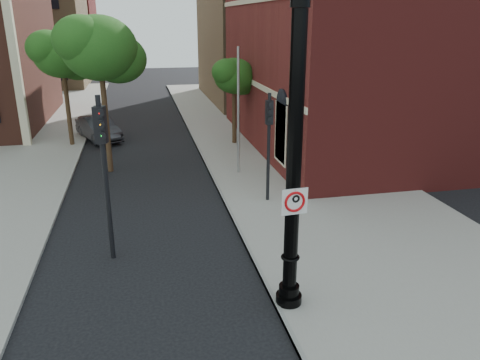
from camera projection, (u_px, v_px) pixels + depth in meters
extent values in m
plane|color=black|center=(190.00, 309.00, 11.29)|extent=(120.00, 120.00, 0.00)
cube|color=gray|center=(295.00, 168.00, 21.70)|extent=(8.00, 60.00, 0.12)
cube|color=gray|center=(211.00, 174.00, 20.91)|extent=(0.10, 60.00, 0.14)
cube|color=maroon|center=(451.00, 31.00, 25.45)|extent=(22.00, 16.00, 12.00)
cube|color=black|center=(281.00, 134.00, 19.94)|extent=(0.08, 1.40, 2.40)
cube|color=beige|center=(254.00, 83.00, 24.07)|extent=(0.06, 16.00, 0.25)
cube|color=beige|center=(255.00, 0.00, 22.77)|extent=(0.06, 16.00, 0.25)
cube|color=beige|center=(8.00, 11.00, 23.33)|extent=(0.40, 0.40, 14.00)
cube|color=#8F724E|center=(23.00, 26.00, 47.62)|extent=(12.00, 12.00, 12.00)
cube|color=maroon|center=(47.00, 32.00, 60.88)|extent=(12.00, 12.00, 10.00)
cube|color=#8F724E|center=(335.00, 15.00, 39.91)|extent=(22.00, 14.00, 14.00)
cylinder|color=black|center=(289.00, 300.00, 11.33)|extent=(0.63, 0.63, 0.34)
cylinder|color=black|center=(289.00, 290.00, 11.24)|extent=(0.49, 0.49, 0.28)
cylinder|color=black|center=(294.00, 166.00, 10.22)|extent=(0.34, 0.34, 6.50)
torus|color=black|center=(290.00, 257.00, 10.95)|extent=(0.45, 0.45, 0.07)
cylinder|color=black|center=(300.00, 3.00, 9.13)|extent=(0.40, 0.40, 0.17)
cube|color=white|center=(295.00, 202.00, 10.29)|extent=(0.61, 0.06, 0.61)
cube|color=black|center=(295.00, 190.00, 10.20)|extent=(0.61, 0.05, 0.05)
cube|color=black|center=(294.00, 213.00, 10.38)|extent=(0.61, 0.05, 0.05)
cube|color=black|center=(283.00, 203.00, 10.22)|extent=(0.05, 0.01, 0.61)
cube|color=black|center=(306.00, 200.00, 10.37)|extent=(0.05, 0.01, 0.61)
torus|color=red|center=(295.00, 202.00, 10.29)|extent=(0.49, 0.10, 0.49)
cube|color=red|center=(295.00, 202.00, 10.29)|extent=(0.35, 0.03, 0.35)
cube|color=black|center=(292.00, 202.00, 10.28)|extent=(0.06, 0.01, 0.29)
torus|color=black|center=(296.00, 199.00, 10.28)|extent=(0.19, 0.07, 0.19)
cylinder|color=black|center=(295.00, 190.00, 10.20)|extent=(0.03, 0.02, 0.03)
imported|color=#2E2E33|center=(98.00, 128.00, 26.87)|extent=(2.94, 4.35, 1.36)
cylinder|color=black|center=(106.00, 181.00, 12.95)|extent=(0.14, 0.14, 4.75)
cube|color=black|center=(100.00, 125.00, 12.44)|extent=(0.35, 0.34, 0.99)
sphere|color=#E50505|center=(100.00, 113.00, 12.19)|extent=(0.18, 0.18, 0.18)
sphere|color=#FF8C00|center=(101.00, 124.00, 12.29)|extent=(0.18, 0.18, 0.18)
sphere|color=#00E519|center=(102.00, 135.00, 12.38)|extent=(0.18, 0.18, 0.18)
cylinder|color=black|center=(268.00, 150.00, 17.16)|extent=(0.12, 0.12, 4.16)
cube|color=black|center=(269.00, 112.00, 16.71)|extent=(0.27, 0.25, 0.87)
sphere|color=#E50505|center=(271.00, 104.00, 16.49)|extent=(0.16, 0.16, 0.16)
sphere|color=#FF8C00|center=(270.00, 112.00, 16.57)|extent=(0.16, 0.16, 0.16)
sphere|color=#00E519|center=(270.00, 119.00, 16.66)|extent=(0.16, 0.16, 0.16)
cylinder|color=#999999|center=(238.00, 113.00, 20.13)|extent=(0.11, 0.11, 5.56)
cylinder|color=#352215|center=(106.00, 116.00, 20.69)|extent=(0.24, 0.24, 5.10)
ellipsoid|color=#194C14|center=(99.00, 48.00, 19.74)|extent=(3.21, 3.21, 2.73)
ellipsoid|color=#194C14|center=(118.00, 59.00, 20.59)|extent=(2.48, 2.48, 2.11)
ellipsoid|color=#194C14|center=(81.00, 40.00, 19.09)|extent=(2.33, 2.33, 1.98)
cylinder|color=#352215|center=(68.00, 105.00, 24.96)|extent=(0.24, 0.24, 4.59)
ellipsoid|color=#194C14|center=(61.00, 54.00, 24.11)|extent=(2.89, 2.89, 2.45)
ellipsoid|color=#194C14|center=(77.00, 62.00, 24.87)|extent=(2.23, 2.23, 1.90)
ellipsoid|color=#194C14|center=(47.00, 48.00, 23.52)|extent=(2.10, 2.10, 1.78)
cylinder|color=#352215|center=(234.00, 113.00, 25.52)|extent=(0.24, 0.24, 3.51)
ellipsoid|color=#194C14|center=(234.00, 76.00, 24.86)|extent=(2.21, 2.21, 1.88)
ellipsoid|color=#194C14|center=(242.00, 81.00, 25.45)|extent=(1.71, 1.71, 1.45)
ellipsoid|color=#194C14|center=(227.00, 72.00, 24.41)|extent=(1.61, 1.61, 1.37)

